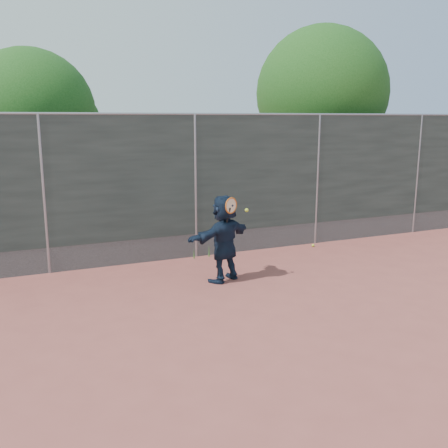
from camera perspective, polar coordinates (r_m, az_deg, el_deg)
name	(u,v)px	position (r m, az deg, el deg)	size (l,w,h in m)	color
ground	(274,314)	(7.75, 5.74, -10.18)	(80.00, 80.00, 0.00)	#9E4C42
player	(224,238)	(9.01, 0.00, -1.64)	(1.47, 0.47, 1.59)	#121F33
ball_ground	(313,245)	(11.72, 10.14, -2.42)	(0.07, 0.07, 0.07)	#BBD32F
fence	(195,183)	(10.47, -3.29, 4.66)	(20.00, 0.06, 3.03)	#38423D
swing_action	(232,207)	(8.74, 0.97, 1.95)	(0.51, 0.17, 0.51)	#C15312
tree_right	(326,97)	(14.55, 11.60, 14.04)	(3.78, 3.60, 5.39)	#382314
tree_left	(38,117)	(12.85, -20.50, 11.37)	(3.15, 3.00, 4.53)	#382314
weed_clump	(211,250)	(10.74, -1.51, -3.01)	(0.68, 0.07, 0.30)	#387226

